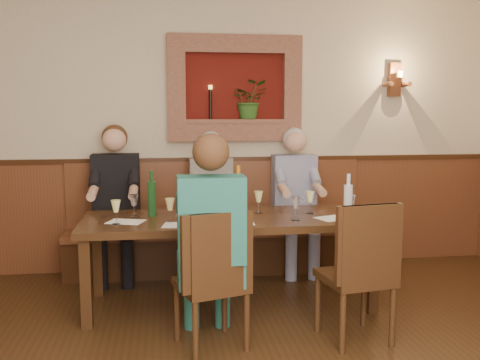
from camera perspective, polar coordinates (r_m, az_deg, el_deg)
The scene contains 28 objects.
room_shell at distance 2.56m, azimuth 4.01°, elevation 13.29°, with size 6.04×6.04×2.82m.
wainscoting at distance 2.75m, azimuth 3.76°, elevation -14.84°, with size 6.02×6.02×1.15m.
wall_niche at distance 5.49m, azimuth -0.11°, elevation 9.28°, with size 1.36×0.30×1.06m.
wall_sconce at distance 5.95m, azimuth 16.21°, elevation 10.17°, with size 0.25×0.20×0.35m.
dining_table at distance 4.47m, azimuth -1.18°, elevation -4.88°, with size 2.40×0.90×0.75m.
bench at distance 5.46m, azimuth -2.40°, elevation -6.35°, with size 3.00×0.45×1.11m.
chair_near_left at distance 3.78m, azimuth -3.00°, elevation -13.41°, with size 0.54×0.54×0.98m.
chair_near_right at distance 3.96m, azimuth 12.23°, elevation -12.42°, with size 0.51×0.51×1.01m.
person_bench_left at distance 5.29m, azimuth -13.08°, elevation -3.74°, with size 0.45×0.55×1.49m.
person_bench_mid at distance 5.30m, azimuth -3.01°, elevation -3.89°, with size 0.42×0.52×1.43m.
person_bench_right at distance 5.43m, azimuth 5.96°, elevation -3.48°, with size 0.43×0.53×1.46m.
person_chair_front at distance 3.71m, azimuth -3.19°, elevation -8.40°, with size 0.44×0.54×1.48m.
spittoon_bucket at distance 4.33m, azimuth -1.38°, elevation -2.63°, with size 0.21×0.21×0.24m, color red.
wine_bottle_green_a at distance 4.46m, azimuth -0.18°, elevation -1.62°, with size 0.08×0.08×0.42m.
wine_bottle_green_b at distance 4.52m, azimuth -9.38°, elevation -1.87°, with size 0.09×0.09×0.38m.
water_bottle at distance 4.38m, azimuth 11.45°, elevation -2.25°, with size 0.07×0.07×0.38m.
tasting_sheet_a at distance 4.35m, azimuth -12.08°, elevation -4.36°, with size 0.28×0.20×0.00m, color white.
tasting_sheet_b at distance 4.22m, azimuth -0.62°, elevation -4.56°, with size 0.31×0.22×0.00m, color white.
tasting_sheet_c at distance 4.46m, azimuth 9.99°, elevation -4.01°, with size 0.28×0.20×0.00m, color white.
tasting_sheet_d at distance 4.15m, azimuth -6.19°, elevation -4.80°, with size 0.29×0.21×0.00m, color white.
wine_glass_0 at distance 4.62m, azimuth 7.49°, elevation -2.38°, with size 0.08×0.08×0.19m, color #FFF998, non-canonical shape.
wine_glass_1 at distance 4.25m, azimuth -13.09°, elevation -3.37°, with size 0.08×0.08×0.19m, color #FFF998, non-canonical shape.
wine_glass_2 at distance 4.25m, azimuth -7.47°, elevation -3.23°, with size 0.08×0.08×0.19m, color #FFF998, non-canonical shape.
wine_glass_3 at distance 4.17m, azimuth -2.39°, elevation -3.40°, with size 0.08×0.08×0.19m, color #FFF998, non-canonical shape.
wine_glass_4 at distance 4.60m, azimuth 1.99°, elevation -2.38°, with size 0.08×0.08×0.19m, color #FFF998, non-canonical shape.
wine_glass_5 at distance 4.47m, azimuth 11.80°, elevation -2.81°, with size 0.08×0.08×0.19m, color white, non-canonical shape.
wine_glass_6 at distance 4.33m, azimuth 5.99°, elevation -3.02°, with size 0.08×0.08×0.19m, color white, non-canonical shape.
wine_glass_7 at distance 4.50m, azimuth -11.24°, elevation -2.72°, with size 0.08×0.08×0.19m, color white, non-canonical shape.
Camera 1 is at (-0.54, -2.48, 1.63)m, focal length 40.00 mm.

